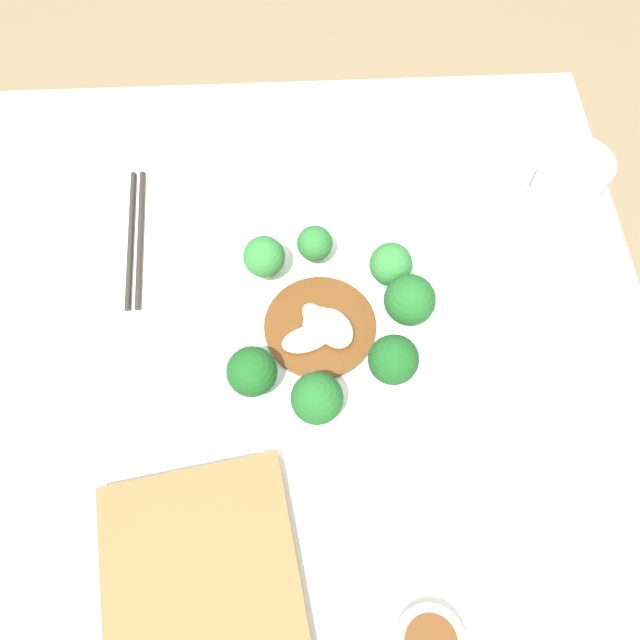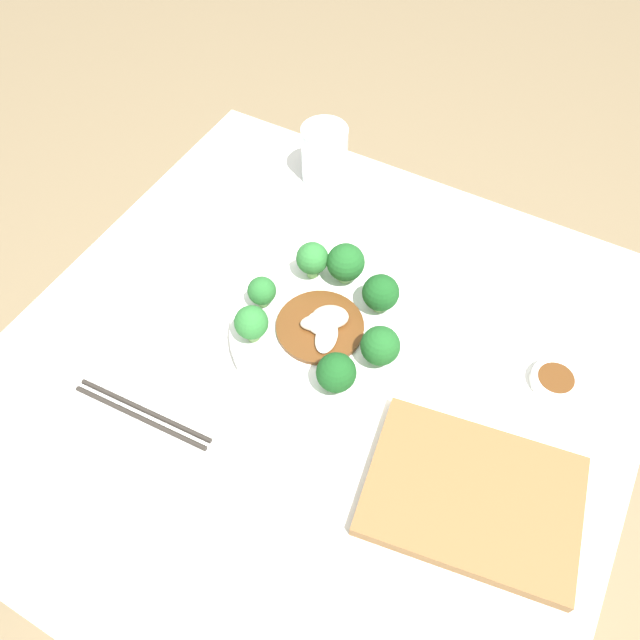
% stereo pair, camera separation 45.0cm
% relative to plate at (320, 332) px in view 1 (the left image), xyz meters
% --- Properties ---
extents(ground_plane, '(8.00, 8.00, 0.00)m').
position_rel_plate_xyz_m(ground_plane, '(-0.02, 0.05, -0.76)').
color(ground_plane, '#7F6B4C').
extents(table, '(0.86, 0.88, 0.75)m').
position_rel_plate_xyz_m(table, '(-0.02, 0.05, -0.38)').
color(table, silver).
rests_on(table, ground_plane).
extents(plate, '(0.26, 0.26, 0.02)m').
position_rel_plate_xyz_m(plate, '(0.00, 0.00, 0.00)').
color(plate, white).
rests_on(plate, table).
extents(broccoli_northeast, '(0.05, 0.05, 0.06)m').
position_rel_plate_xyz_m(broccoli_northeast, '(0.07, 0.06, 0.05)').
color(broccoli_northeast, '#89B76B').
rests_on(broccoli_northeast, plate).
extents(broccoli_northwest, '(0.05, 0.05, 0.06)m').
position_rel_plate_xyz_m(broccoli_northwest, '(-0.06, 0.07, 0.05)').
color(broccoli_northwest, '#7AAD5B').
rests_on(broccoli_northwest, plate).
extents(broccoli_southeast, '(0.05, 0.05, 0.06)m').
position_rel_plate_xyz_m(broccoli_southeast, '(0.06, -0.08, 0.05)').
color(broccoli_southeast, '#7AAD5B').
rests_on(broccoli_southeast, plate).
extents(broccoli_southwest, '(0.05, 0.05, 0.06)m').
position_rel_plate_xyz_m(broccoli_southwest, '(-0.06, -0.07, 0.05)').
color(broccoli_southwest, '#89B76B').
rests_on(broccoli_southwest, plate).
extents(broccoli_west, '(0.05, 0.05, 0.06)m').
position_rel_plate_xyz_m(broccoli_west, '(-0.10, 0.01, 0.04)').
color(broccoli_west, '#70A356').
rests_on(broccoli_west, plate).
extents(broccoli_east, '(0.04, 0.04, 0.05)m').
position_rel_plate_xyz_m(broccoli_east, '(0.09, 0.00, 0.04)').
color(broccoli_east, '#70A356').
rests_on(broccoli_east, plate).
extents(broccoli_south, '(0.06, 0.06, 0.07)m').
position_rel_plate_xyz_m(broccoli_south, '(0.01, -0.10, 0.05)').
color(broccoli_south, '#89B76B').
rests_on(broccoli_south, plate).
extents(stirfry_center, '(0.13, 0.13, 0.03)m').
position_rel_plate_xyz_m(stirfry_center, '(-0.00, -0.00, 0.02)').
color(stirfry_center, '#5B3314').
rests_on(stirfry_center, plate).
extents(drinking_glass, '(0.08, 0.08, 0.10)m').
position_rel_plate_xyz_m(drinking_glass, '(0.16, -0.31, 0.04)').
color(drinking_glass, silver).
rests_on(drinking_glass, table).
extents(chopsticks, '(0.21, 0.03, 0.01)m').
position_rel_plate_xyz_m(chopsticks, '(0.15, 0.23, -0.01)').
color(chopsticks, '#2D2823').
rests_on(chopsticks, table).
extents(cutting_board, '(0.28, 0.22, 0.02)m').
position_rel_plate_xyz_m(cutting_board, '(-0.28, 0.12, -0.00)').
color(cutting_board, brown).
rests_on(cutting_board, table).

